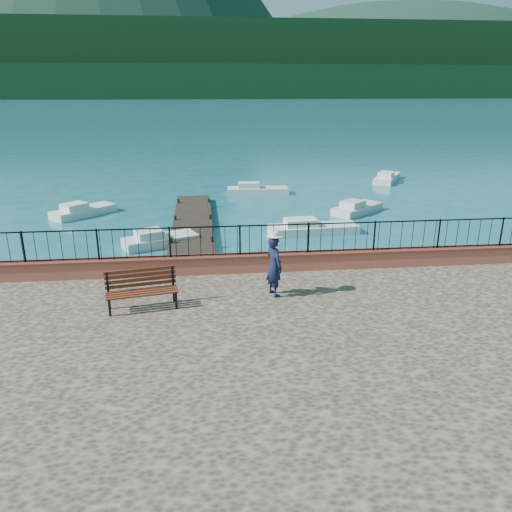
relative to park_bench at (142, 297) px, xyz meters
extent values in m
plane|color=#19596B|center=(3.14, -1.20, -1.51)|extent=(2000.00, 2000.00, 0.00)
cube|color=#B25340|center=(3.14, 2.50, -0.02)|extent=(28.00, 0.46, 0.58)
cube|color=black|center=(3.14, 2.50, 0.74)|extent=(27.00, 0.05, 0.95)
cube|color=#2D231C|center=(1.14, 10.80, -1.36)|extent=(2.00, 16.00, 0.30)
cube|color=black|center=(3.14, 298.80, 7.49)|extent=(900.00, 60.00, 18.00)
cube|color=black|center=(3.14, 358.80, 20.49)|extent=(900.00, 120.00, 44.00)
ellipsoid|color=#142D23|center=(223.14, 558.80, -1.51)|extent=(448.00, 384.00, 180.00)
cube|color=black|center=(0.01, -0.04, -0.08)|extent=(1.96, 0.90, 0.47)
cube|color=brown|center=(-0.04, 0.24, 0.45)|extent=(1.87, 0.41, 0.58)
imported|color=black|center=(3.65, 0.51, 0.57)|extent=(0.64, 0.75, 1.76)
cylinder|color=white|center=(3.65, 0.51, 1.51)|extent=(0.44, 0.44, 0.12)
cube|color=silver|center=(-0.28, 9.47, -1.11)|extent=(3.55, 2.46, 0.80)
cube|color=silver|center=(7.06, 10.59, -1.11)|extent=(4.45, 1.62, 0.80)
cube|color=silver|center=(10.49, 14.51, -1.11)|extent=(3.48, 3.22, 0.80)
cube|color=silver|center=(-4.98, 15.59, -1.11)|extent=(3.44, 3.43, 0.80)
cube|color=silver|center=(5.40, 20.35, -1.11)|extent=(4.11, 1.49, 0.80)
cube|color=silver|center=(15.76, 24.05, -1.11)|extent=(3.28, 4.32, 0.80)
camera|label=1|loc=(1.72, -12.59, 5.39)|focal=35.00mm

